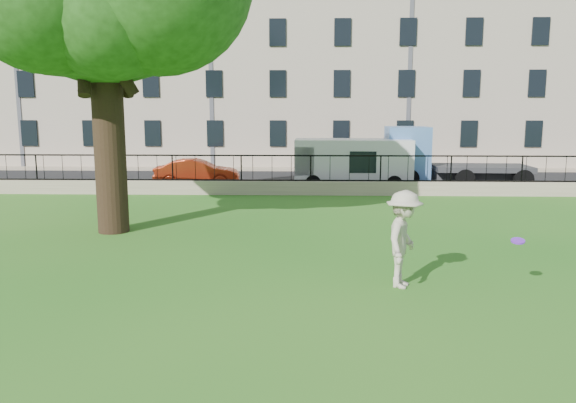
{
  "coord_description": "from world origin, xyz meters",
  "views": [
    {
      "loc": [
        -0.21,
        -12.07,
        3.66
      ],
      "look_at": [
        -0.7,
        3.5,
        1.1
      ],
      "focal_mm": 35.0,
      "sensor_mm": 36.0,
      "label": 1
    }
  ],
  "objects_px": {
    "frisbee": "(518,241)",
    "man": "(404,239)",
    "red_sedan": "(197,173)",
    "blue_truck": "(456,156)",
    "white_van": "(353,163)"
  },
  "relations": [
    {
      "from": "white_van",
      "to": "frisbee",
      "type": "bearing_deg",
      "value": -81.31
    },
    {
      "from": "frisbee",
      "to": "white_van",
      "type": "height_order",
      "value": "white_van"
    },
    {
      "from": "man",
      "to": "blue_truck",
      "type": "relative_size",
      "value": 0.3
    },
    {
      "from": "frisbee",
      "to": "red_sedan",
      "type": "distance_m",
      "value": 18.14
    },
    {
      "from": "man",
      "to": "red_sedan",
      "type": "xyz_separation_m",
      "value": [
        -7.22,
        15.11,
        -0.36
      ]
    },
    {
      "from": "red_sedan",
      "to": "blue_truck",
      "type": "bearing_deg",
      "value": -89.56
    },
    {
      "from": "red_sedan",
      "to": "blue_truck",
      "type": "height_order",
      "value": "blue_truck"
    },
    {
      "from": "man",
      "to": "red_sedan",
      "type": "height_order",
      "value": "man"
    },
    {
      "from": "frisbee",
      "to": "red_sedan",
      "type": "height_order",
      "value": "red_sedan"
    },
    {
      "from": "frisbee",
      "to": "blue_truck",
      "type": "distance_m",
      "value": 16.8
    },
    {
      "from": "man",
      "to": "red_sedan",
      "type": "distance_m",
      "value": 16.75
    },
    {
      "from": "frisbee",
      "to": "man",
      "type": "bearing_deg",
      "value": 169.75
    },
    {
      "from": "frisbee",
      "to": "white_van",
      "type": "xyz_separation_m",
      "value": [
        -2.0,
        15.51,
        0.05
      ]
    },
    {
      "from": "man",
      "to": "red_sedan",
      "type": "relative_size",
      "value": 0.51
    },
    {
      "from": "man",
      "to": "frisbee",
      "type": "xyz_separation_m",
      "value": [
        2.18,
        -0.39,
        0.08
      ]
    }
  ]
}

